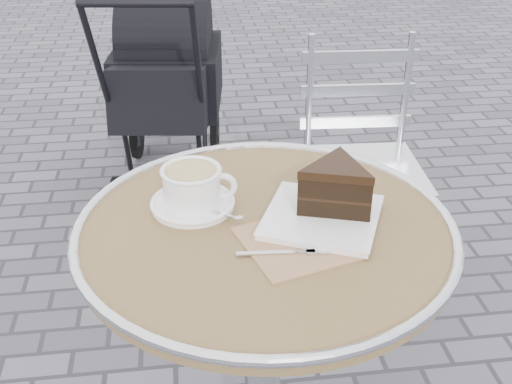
{
  "coord_description": "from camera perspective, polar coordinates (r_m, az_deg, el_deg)",
  "views": [
    {
      "loc": [
        -0.15,
        -1.0,
        1.38
      ],
      "look_at": [
        -0.01,
        0.04,
        0.78
      ],
      "focal_mm": 45.0,
      "sensor_mm": 36.0,
      "label": 1
    }
  ],
  "objects": [
    {
      "name": "cafe_table",
      "position": [
        1.3,
        0.79,
        -9.16
      ],
      "size": [
        0.72,
        0.72,
        0.74
      ],
      "color": "silver",
      "rests_on": "ground"
    },
    {
      "name": "cappuccino_set",
      "position": [
        1.25,
        -5.61,
        0.14
      ],
      "size": [
        0.17,
        0.16,
        0.08
      ],
      "rotation": [
        0.0,
        0.0,
        -0.11
      ],
      "color": "white",
      "rests_on": "cafe_table"
    },
    {
      "name": "cake_plate_set",
      "position": [
        1.21,
        6.78,
        -0.22
      ],
      "size": [
        0.33,
        0.31,
        0.11
      ],
      "rotation": [
        0.0,
        0.0,
        -0.42
      ],
      "color": "#A47559",
      "rests_on": "cafe_table"
    },
    {
      "name": "bistro_chair",
      "position": [
        2.11,
        9.17,
        4.98
      ],
      "size": [
        0.39,
        0.39,
        0.83
      ],
      "rotation": [
        0.0,
        0.0,
        -0.06
      ],
      "color": "silver",
      "rests_on": "ground"
    },
    {
      "name": "baby_stroller",
      "position": [
        2.78,
        -7.97,
        8.93
      ],
      "size": [
        0.5,
        0.92,
        0.91
      ],
      "rotation": [
        0.0,
        0.0,
        -0.13
      ],
      "color": "black",
      "rests_on": "ground"
    }
  ]
}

